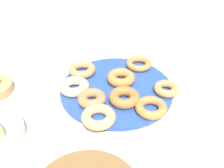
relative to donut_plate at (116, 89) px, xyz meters
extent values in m
plane|color=beige|center=(0.00, 0.00, -0.01)|extent=(2.40, 2.40, 0.00)
cylinder|color=#284C9E|center=(0.00, 0.00, 0.00)|extent=(0.35, 0.35, 0.01)
torus|color=#BC7A3D|center=(-0.13, 0.05, 0.02)|extent=(0.09, 0.09, 0.02)
torus|color=#EABC84|center=(0.11, 0.08, 0.02)|extent=(0.11, 0.11, 0.03)
torus|color=#C6844C|center=(0.14, -0.02, 0.02)|extent=(0.10, 0.10, 0.03)
torus|color=#C6844C|center=(-0.14, -0.05, 0.02)|extent=(0.08, 0.08, 0.02)
torus|color=#AD6B33|center=(-0.05, 0.05, 0.02)|extent=(0.12, 0.12, 0.03)
torus|color=#BC7A3D|center=(0.00, -0.03, 0.02)|extent=(0.11, 0.11, 0.03)
torus|color=#BC7A3D|center=(-0.02, -0.14, 0.02)|extent=(0.11, 0.11, 0.02)
torus|color=#B27547|center=(0.03, 0.10, 0.02)|extent=(0.11, 0.11, 0.03)
torus|color=tan|center=(-0.03, 0.16, 0.02)|extent=(0.11, 0.11, 0.03)
camera|label=1|loc=(-0.28, 0.56, 0.48)|focal=39.96mm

